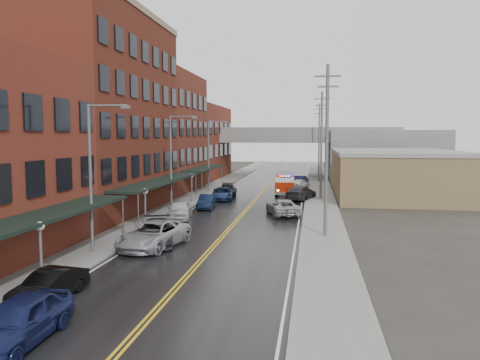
{
  "coord_description": "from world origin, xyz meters",
  "views": [
    {
      "loc": [
        6.25,
        -17.97,
        7.15
      ],
      "look_at": [
        -0.46,
        25.19,
        3.0
      ],
      "focal_mm": 35.0,
      "sensor_mm": 36.0,
      "label": 1
    }
  ],
  "objects": [
    {
      "name": "globe_lamp_0",
      "position": [
        -6.4,
        2.0,
        2.31
      ],
      "size": [
        0.44,
        0.44,
        3.12
      ],
      "color": "#59595B",
      "rests_on": "ground"
    },
    {
      "name": "parked_car_right_3",
      "position": [
        4.64,
        49.72,
        0.71
      ],
      "size": [
        2.28,
        4.53,
        1.43
      ],
      "primitive_type": "imported",
      "rotation": [
        0.0,
        0.0,
        2.96
      ],
      "color": "black",
      "rests_on": "ground"
    },
    {
      "name": "globe_lamp_1",
      "position": [
        -6.4,
        16.0,
        2.31
      ],
      "size": [
        0.44,
        0.44,
        3.12
      ],
      "color": "#59595B",
      "rests_on": "ground"
    },
    {
      "name": "street_lamp_0",
      "position": [
        -6.55,
        8.0,
        5.19
      ],
      "size": [
        2.64,
        0.22,
        9.0
      ],
      "color": "#59595B",
      "rests_on": "ground"
    },
    {
      "name": "globe_lamp_2",
      "position": [
        -6.4,
        30.0,
        2.31
      ],
      "size": [
        0.44,
        0.44,
        3.12
      ],
      "color": "#59595B",
      "rests_on": "ground"
    },
    {
      "name": "sidewalk_left",
      "position": [
        -7.3,
        30.0,
        0.07
      ],
      "size": [
        3.0,
        160.0,
        0.15
      ],
      "primitive_type": "cube",
      "color": "slate",
      "rests_on": "ground"
    },
    {
      "name": "parked_car_right_1",
      "position": [
        5.0,
        34.19,
        0.8
      ],
      "size": [
        3.76,
        5.93,
        1.6
      ],
      "primitive_type": "imported",
      "rotation": [
        0.0,
        0.0,
        2.84
      ],
      "color": "#29292B",
      "rests_on": "ground"
    },
    {
      "name": "road",
      "position": [
        0.0,
        30.0,
        0.01
      ],
      "size": [
        11.0,
        160.0,
        0.02
      ],
      "primitive_type": "cube",
      "color": "black",
      "rests_on": "ground"
    },
    {
      "name": "brick_building_c",
      "position": [
        -13.3,
        40.5,
        7.5
      ],
      "size": [
        9.0,
        15.0,
        15.0
      ],
      "primitive_type": "cube",
      "color": "#5C261B",
      "rests_on": "ground"
    },
    {
      "name": "parked_car_right_0",
      "position": [
        3.66,
        23.8,
        0.73
      ],
      "size": [
        3.74,
        5.68,
        1.45
      ],
      "primitive_type": "imported",
      "rotation": [
        0.0,
        0.0,
        3.42
      ],
      "color": "#999CA1",
      "rests_on": "ground"
    },
    {
      "name": "awning_0",
      "position": [
        -7.49,
        4.0,
        2.99
      ],
      "size": [
        2.6,
        16.0,
        3.09
      ],
      "color": "black",
      "rests_on": "ground"
    },
    {
      "name": "right_far_block",
      "position": [
        18.0,
        70.0,
        4.0
      ],
      "size": [
        18.0,
        30.0,
        8.0
      ],
      "primitive_type": "cube",
      "color": "slate",
      "rests_on": "ground"
    },
    {
      "name": "parked_car_left_2",
      "position": [
        -3.71,
        10.2,
        0.84
      ],
      "size": [
        3.86,
        6.44,
        1.67
      ],
      "primitive_type": "imported",
      "rotation": [
        0.0,
        0.0,
        -0.19
      ],
      "color": "#9D9FA5",
      "rests_on": "ground"
    },
    {
      "name": "curb_left",
      "position": [
        -5.65,
        30.0,
        0.07
      ],
      "size": [
        0.3,
        160.0,
        0.15
      ],
      "primitive_type": "cube",
      "color": "gray",
      "rests_on": "ground"
    },
    {
      "name": "parked_car_right_2",
      "position": [
        4.59,
        45.29,
        0.68
      ],
      "size": [
        2.87,
        4.3,
        1.36
      ],
      "primitive_type": "imported",
      "rotation": [
        0.0,
        0.0,
        2.79
      ],
      "color": "silver",
      "rests_on": "ground"
    },
    {
      "name": "ground",
      "position": [
        0.0,
        0.0,
        0.0
      ],
      "size": [
        220.0,
        220.0,
        0.0
      ],
      "primitive_type": "plane",
      "color": "#2D2B26",
      "rests_on": "ground"
    },
    {
      "name": "utility_pole_2",
      "position": [
        7.2,
        55.0,
        6.31
      ],
      "size": [
        1.8,
        0.24,
        12.0
      ],
      "color": "#59595B",
      "rests_on": "ground"
    },
    {
      "name": "parked_car_left_1",
      "position": [
        -5.0,
        0.3,
        0.66
      ],
      "size": [
        1.95,
        4.17,
        1.32
      ],
      "primitive_type": "imported",
      "rotation": [
        0.0,
        0.0,
        -0.14
      ],
      "color": "black",
      "rests_on": "ground"
    },
    {
      "name": "parked_car_left_6",
      "position": [
        -3.63,
        32.82,
        0.7
      ],
      "size": [
        3.0,
        5.32,
        1.4
      ],
      "primitive_type": "imported",
      "rotation": [
        0.0,
        0.0,
        0.14
      ],
      "color": "#14254E",
      "rests_on": "ground"
    },
    {
      "name": "utility_pole_1",
      "position": [
        7.2,
        35.0,
        6.31
      ],
      "size": [
        1.8,
        0.24,
        12.0
      ],
      "color": "#59595B",
      "rests_on": "ground"
    },
    {
      "name": "tan_building",
      "position": [
        16.0,
        40.0,
        2.5
      ],
      "size": [
        14.0,
        22.0,
        5.0
      ],
      "primitive_type": "cube",
      "color": "brown",
      "rests_on": "ground"
    },
    {
      "name": "parked_car_left_0",
      "position": [
        -3.63,
        -3.81,
        0.82
      ],
      "size": [
        2.01,
        4.85,
        1.64
      ],
      "primitive_type": "imported",
      "rotation": [
        0.0,
        0.0,
        0.01
      ],
      "color": "#121946",
      "rests_on": "ground"
    },
    {
      "name": "street_lamp_1",
      "position": [
        -6.55,
        24.0,
        5.19
      ],
      "size": [
        2.64,
        0.22,
        9.0
      ],
      "color": "#59595B",
      "rests_on": "ground"
    },
    {
      "name": "utility_pole_0",
      "position": [
        7.2,
        15.0,
        6.31
      ],
      "size": [
        1.8,
        0.24,
        12.0
      ],
      "color": "#59595B",
      "rests_on": "ground"
    },
    {
      "name": "awning_1",
      "position": [
        -7.49,
        23.0,
        2.99
      ],
      "size": [
        2.6,
        18.0,
        3.09
      ],
      "color": "black",
      "rests_on": "ground"
    },
    {
      "name": "sidewalk_right",
      "position": [
        7.3,
        30.0,
        0.07
      ],
      "size": [
        3.0,
        160.0,
        0.15
      ],
      "primitive_type": "cube",
      "color": "slate",
      "rests_on": "ground"
    },
    {
      "name": "awning_2",
      "position": [
        -7.49,
        40.5,
        2.99
      ],
      "size": [
        2.6,
        13.0,
        3.09
      ],
      "color": "black",
      "rests_on": "ground"
    },
    {
      "name": "parked_car_left_5",
      "position": [
        -3.98,
        26.48,
        0.68
      ],
      "size": [
        1.74,
        4.22,
        1.36
      ],
      "primitive_type": "imported",
      "rotation": [
        0.0,
        0.0,
        0.08
      ],
      "color": "black",
      "rests_on": "ground"
    },
    {
      "name": "brick_building_far",
      "position": [
        -13.3,
        58.0,
        6.0
      ],
      "size": [
        9.0,
        20.0,
        12.0
      ],
      "primitive_type": "cube",
      "color": "maroon",
      "rests_on": "ground"
    },
    {
      "name": "overpass",
      "position": [
        0.0,
        62.0,
        5.99
      ],
      "size": [
        40.0,
        10.0,
        7.5
      ],
      "color": "slate",
      "rests_on": "ground"
    },
    {
      "name": "fire_truck",
      "position": [
        2.92,
        39.15,
        1.41
      ],
      "size": [
        3.18,
        7.23,
        2.6
      ],
      "rotation": [
        0.0,
        0.0,
        0.06
      ],
      "color": "#921C06",
      "rests_on": "ground"
    },
    {
      "name": "brick_building_b",
      "position": [
        -13.3,
        23.0,
        9.0
      ],
      "size": [
        9.0,
        20.0,
        18.0
      ],
      "primitive_type": "cube",
      "color": "#501C15",
      "rests_on": "ground"
    },
    {
      "name": "parked_car_left_3",
      "position": [
        -3.91,
        11.3,
        0.78
      ],
      "size": [
        3.66,
        5.76,
        1.55
      ],
      "primitive_type": "imported",
      "rotation": [
        0.0,
        0.0,
        0.3
      ],
      "color": "#272729",
      "rests_on": "ground"
    },
    {
      "name": "parked_car_left_7",
      "position": [
        -3.6,
        35.81,
        0.73
      ],
      "size": [
        2.59,
        5.2,
        1.45
      ],
      "primitive_type": "imported",
      "rotation": [
        0.0,
        0.0,
        0.11
      ],
      "color": "black",
      "rests_on": "ground"
    },
    {
      "name": "parked_car_left_4",
      "position": [
        -5.0,
        20.53,
        0.8
      ],
      "size": [
        2.73,
        4.95,
        1.59
      ],
      "primitive_type": "imported",
      "rotation": [
        0.0,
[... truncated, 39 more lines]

